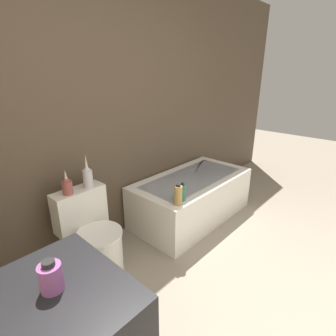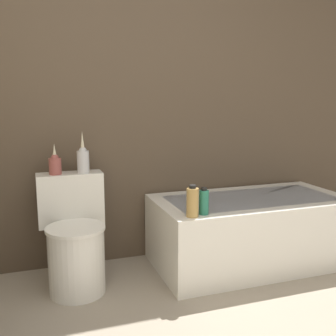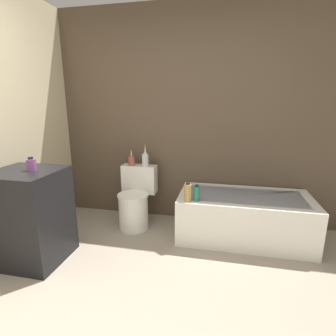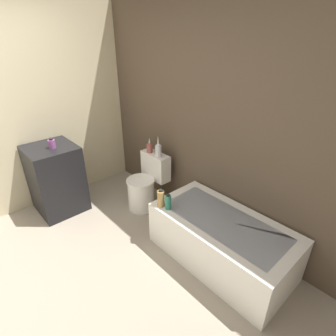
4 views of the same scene
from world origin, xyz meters
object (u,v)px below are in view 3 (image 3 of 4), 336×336
vase_silver (145,159)px  soap_bottle_glass (31,164)px  shampoo_bottle_tall (188,192)px  toilet (135,201)px  shampoo_bottle_short (197,193)px  bathtub (243,216)px  vase_gold (131,160)px

vase_silver → soap_bottle_glass: bearing=-126.5°
shampoo_bottle_tall → toilet: bearing=155.0°
toilet → vase_silver: 0.53m
shampoo_bottle_short → bathtub: bearing=27.8°
bathtub → toilet: (-1.28, 0.03, 0.07)m
toilet → shampoo_bottle_short: (0.77, -0.29, 0.25)m
bathtub → toilet: 1.28m
vase_gold → shampoo_bottle_short: 1.00m
vase_silver → shampoo_bottle_tall: bearing=-38.4°
bathtub → soap_bottle_glass: size_ratio=11.39×
vase_silver → shampoo_bottle_tall: vase_silver is taller
bathtub → vase_silver: size_ratio=5.07×
bathtub → vase_silver: vase_silver is taller
toilet → shampoo_bottle_tall: bearing=-25.0°
bathtub → toilet: size_ratio=1.96×
bathtub → vase_gold: 1.48m
toilet → soap_bottle_glass: bearing=-127.4°
shampoo_bottle_short → toilet: bearing=159.1°
bathtub → shampoo_bottle_tall: shampoo_bottle_tall is taller
vase_gold → soap_bottle_glass: bearing=-119.3°
soap_bottle_glass → vase_silver: soap_bottle_glass is taller
soap_bottle_glass → shampoo_bottle_tall: size_ratio=0.63×
soap_bottle_glass → shampoo_bottle_short: bearing=21.8°
vase_silver → shampoo_bottle_tall: 0.79m
vase_gold → bathtub: bearing=-7.7°
soap_bottle_glass → shampoo_bottle_tall: 1.50m
toilet → bathtub: bearing=-1.3°
vase_silver → shampoo_bottle_short: bearing=-33.2°
toilet → shampoo_bottle_tall: (0.68, -0.32, 0.27)m
bathtub → shampoo_bottle_tall: (-0.59, -0.29, 0.34)m
bathtub → vase_silver: 1.33m
soap_bottle_glass → vase_silver: (0.75, 1.02, -0.13)m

